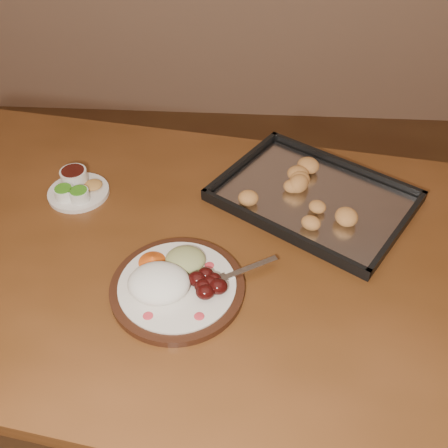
{
  "coord_description": "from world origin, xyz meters",
  "views": [
    {
      "loc": [
        -0.02,
        -0.6,
        1.53
      ],
      "look_at": [
        -0.07,
        0.22,
        0.77
      ],
      "focal_mm": 40.0,
      "sensor_mm": 36.0,
      "label": 1
    }
  ],
  "objects": [
    {
      "name": "dinner_plate",
      "position": [
        -0.15,
        0.04,
        0.77
      ],
      "size": [
        0.34,
        0.27,
        0.06
      ],
      "rotation": [
        0.0,
        0.0,
        0.21
      ],
      "color": "black",
      "rests_on": "dining_table"
    },
    {
      "name": "baking_tray",
      "position": [
        0.14,
        0.34,
        0.76
      ],
      "size": [
        0.54,
        0.51,
        0.05
      ],
      "rotation": [
        0.0,
        0.0,
        -0.58
      ],
      "color": "black",
      "rests_on": "dining_table"
    },
    {
      "name": "dining_table",
      "position": [
        -0.14,
        0.16,
        0.65
      ],
      "size": [
        1.62,
        1.12,
        0.75
      ],
      "rotation": [
        0.0,
        0.0,
        -0.15
      ],
      "color": "brown",
      "rests_on": "ground"
    },
    {
      "name": "condiment_saucer",
      "position": [
        -0.43,
        0.33,
        0.77
      ],
      "size": [
        0.15,
        0.15,
        0.05
      ],
      "rotation": [
        0.0,
        0.0,
        0.18
      ],
      "color": "silver",
      "rests_on": "dining_table"
    }
  ]
}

